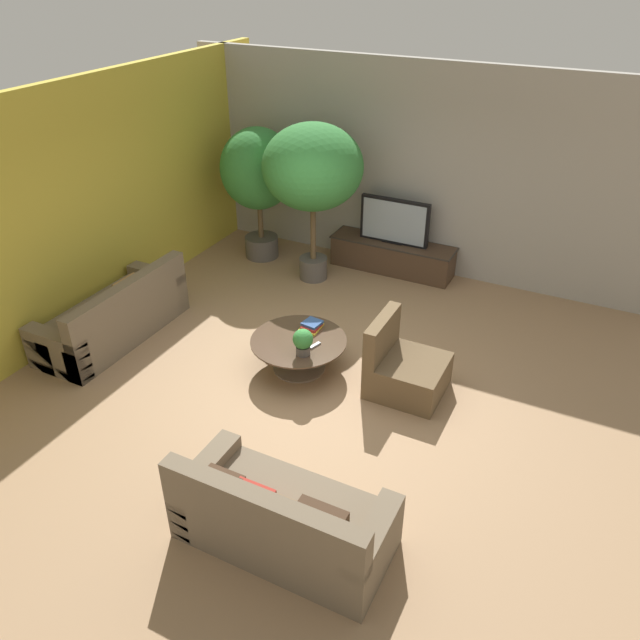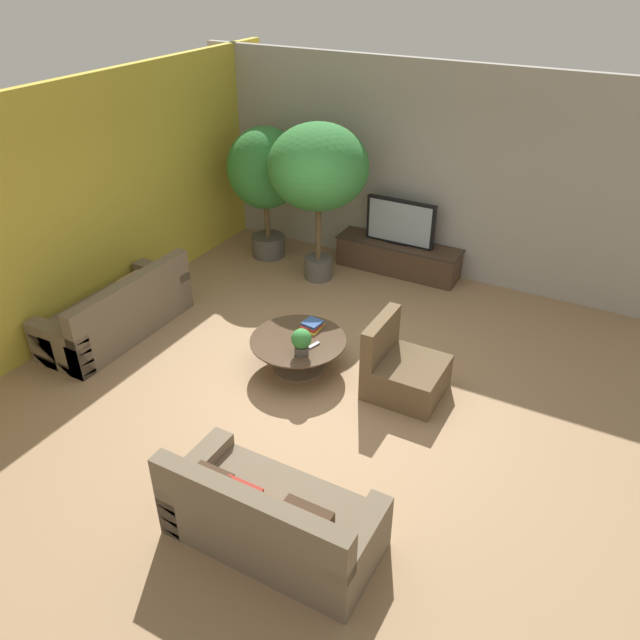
% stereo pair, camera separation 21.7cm
% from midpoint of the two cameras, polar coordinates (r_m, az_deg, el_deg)
% --- Properties ---
extents(ground_plane, '(24.00, 24.00, 0.00)m').
position_cam_midpoint_polar(ground_plane, '(7.25, 0.57, -5.17)').
color(ground_plane, '#9E7A56').
extents(back_wall_stone, '(7.40, 0.12, 3.00)m').
position_cam_midpoint_polar(back_wall_stone, '(9.27, 10.48, 13.19)').
color(back_wall_stone, '#A39E93').
rests_on(back_wall_stone, ground).
extents(side_wall_left, '(0.12, 7.40, 3.00)m').
position_cam_midpoint_polar(side_wall_left, '(8.51, -18.74, 10.40)').
color(side_wall_left, gold).
rests_on(side_wall_left, ground).
extents(media_console, '(1.88, 0.50, 0.46)m').
position_cam_midpoint_polar(media_console, '(9.52, 7.79, 5.75)').
color(media_console, '#473323').
rests_on(media_console, ground).
extents(television, '(1.05, 0.13, 0.67)m').
position_cam_midpoint_polar(television, '(9.30, 8.03, 8.82)').
color(television, black).
rests_on(television, media_console).
extents(coffee_table, '(1.11, 1.11, 0.40)m').
position_cam_midpoint_polar(coffee_table, '(7.23, -1.14, -2.56)').
color(coffee_table, '#756656').
rests_on(coffee_table, ground).
extents(couch_by_wall, '(0.84, 1.99, 0.84)m').
position_cam_midpoint_polar(couch_by_wall, '(8.24, -17.24, 0.58)').
color(couch_by_wall, brown).
rests_on(couch_by_wall, ground).
extents(couch_near_entry, '(1.76, 0.84, 0.84)m').
position_cam_midpoint_polar(couch_near_entry, '(5.34, -3.34, -17.66)').
color(couch_near_entry, brown).
rests_on(couch_near_entry, ground).
extents(armchair_wicker, '(0.80, 0.76, 0.86)m').
position_cam_midpoint_polar(armchair_wicker, '(6.95, 8.39, -4.61)').
color(armchair_wicker, brown).
rests_on(armchair_wicker, ground).
extents(potted_palm_tall, '(1.12, 1.12, 2.03)m').
position_cam_midpoint_polar(potted_palm_tall, '(9.58, -4.39, 13.27)').
color(potted_palm_tall, '#514C47').
rests_on(potted_palm_tall, ground).
extents(potted_palm_corner, '(1.39, 1.39, 2.28)m').
position_cam_midpoint_polar(potted_palm_corner, '(8.72, 0.57, 13.59)').
color(potted_palm_corner, '#514C47').
rests_on(potted_palm_corner, ground).
extents(potted_plant_tabletop, '(0.23, 0.23, 0.31)m').
position_cam_midpoint_polar(potted_plant_tabletop, '(6.83, -0.80, -1.91)').
color(potted_plant_tabletop, '#514C47').
rests_on(potted_plant_tabletop, coffee_table).
extents(book_stack, '(0.24, 0.29, 0.09)m').
position_cam_midpoint_polar(book_stack, '(7.35, 0.09, -0.51)').
color(book_stack, gold).
rests_on(book_stack, coffee_table).
extents(remote_black, '(0.16, 0.10, 0.02)m').
position_cam_midpoint_polar(remote_black, '(7.16, -1.18, -1.74)').
color(remote_black, black).
rests_on(remote_black, coffee_table).
extents(remote_silver, '(0.08, 0.16, 0.02)m').
position_cam_midpoint_polar(remote_silver, '(7.05, 0.32, -2.33)').
color(remote_silver, gray).
rests_on(remote_silver, coffee_table).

